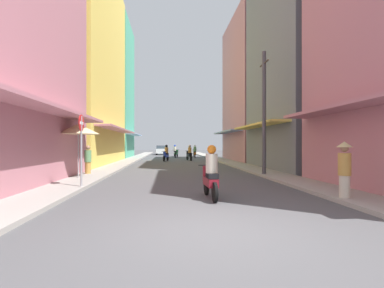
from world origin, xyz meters
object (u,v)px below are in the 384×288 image
(pedestrian_midway, at_px, (345,168))
(vendor_umbrella, at_px, (78,129))
(motorbike_green, at_px, (176,153))
(street_sign_no_entry, at_px, (81,141))
(motorbike_white, at_px, (194,153))
(motorbike_maroon, at_px, (210,175))
(motorbike_blue, at_px, (166,154))
(parked_car, at_px, (161,150))
(motorbike_black, at_px, (189,153))
(utility_pole, at_px, (264,112))
(motorbike_silver, at_px, (175,151))
(motorbike_orange, at_px, (195,152))
(pedestrian_foreground, at_px, (88,161))

(pedestrian_midway, relative_size, vendor_umbrella, 0.67)
(motorbike_green, bearing_deg, street_sign_no_entry, -99.19)
(motorbike_green, distance_m, pedestrian_midway, 28.44)
(motorbike_white, relative_size, pedestrian_midway, 1.07)
(motorbike_maroon, height_order, motorbike_blue, same)
(motorbike_white, bearing_deg, motorbike_blue, -109.09)
(motorbike_blue, relative_size, vendor_umbrella, 0.70)
(parked_car, xyz_separation_m, vendor_umbrella, (-2.97, -33.15, 1.54))
(motorbike_black, distance_m, utility_pole, 15.34)
(motorbike_blue, relative_size, parked_car, 0.42)
(vendor_umbrella, bearing_deg, motorbike_silver, 79.28)
(vendor_umbrella, bearing_deg, utility_pole, 5.99)
(motorbike_maroon, xyz_separation_m, motorbike_orange, (2.02, 26.58, 0.00))
(utility_pole, bearing_deg, pedestrian_midway, -89.45)
(vendor_umbrella, bearing_deg, street_sign_no_entry, -71.64)
(motorbike_maroon, bearing_deg, motorbike_black, 87.52)
(parked_car, bearing_deg, motorbike_silver, -74.85)
(street_sign_no_entry, bearing_deg, motorbike_maroon, -25.96)
(motorbike_maroon, bearing_deg, motorbike_blue, 94.11)
(motorbike_orange, height_order, pedestrian_midway, pedestrian_midway)
(street_sign_no_entry, bearing_deg, vendor_umbrella, 108.36)
(motorbike_green, height_order, motorbike_black, motorbike_black)
(pedestrian_midway, bearing_deg, motorbike_silver, 97.09)
(motorbike_orange, xyz_separation_m, street_sign_no_entry, (-6.31, -24.49, 1.01))
(pedestrian_foreground, bearing_deg, street_sign_no_entry, -77.79)
(motorbike_green, relative_size, vendor_umbrella, 0.71)
(motorbike_green, height_order, utility_pole, utility_pole)
(pedestrian_midway, height_order, vendor_umbrella, vendor_umbrella)
(motorbike_green, distance_m, pedestrian_foreground, 21.31)
(motorbike_black, bearing_deg, pedestrian_foreground, -113.78)
(motorbike_blue, xyz_separation_m, pedestrian_midway, (5.05, -20.50, 0.24))
(motorbike_blue, height_order, motorbike_black, same)
(motorbike_white, distance_m, motorbike_orange, 3.93)
(motorbike_maroon, distance_m, vendor_umbrella, 7.33)
(motorbike_silver, distance_m, parked_car, 7.45)
(parked_car, xyz_separation_m, pedestrian_foreground, (-3.03, -31.35, 0.03))
(motorbike_orange, xyz_separation_m, pedestrian_midway, (1.61, -27.37, 0.24))
(motorbike_white, relative_size, vendor_umbrella, 0.71)
(pedestrian_foreground, distance_m, street_sign_no_entry, 4.81)
(motorbike_maroon, height_order, pedestrian_midway, pedestrian_midway)
(motorbike_silver, height_order, street_sign_no_entry, street_sign_no_entry)
(vendor_umbrella, distance_m, utility_pole, 8.89)
(motorbike_maroon, xyz_separation_m, utility_pole, (3.57, 5.82, 2.50))
(motorbike_silver, xyz_separation_m, utility_pole, (3.87, -25.04, 2.50))
(utility_pole, bearing_deg, motorbike_black, 100.17)
(pedestrian_midway, relative_size, street_sign_no_entry, 0.63)
(motorbike_orange, height_order, utility_pole, utility_pole)
(motorbike_orange, relative_size, pedestrian_midway, 1.08)
(motorbike_silver, bearing_deg, motorbike_green, -88.21)
(motorbike_silver, relative_size, vendor_umbrella, 0.72)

